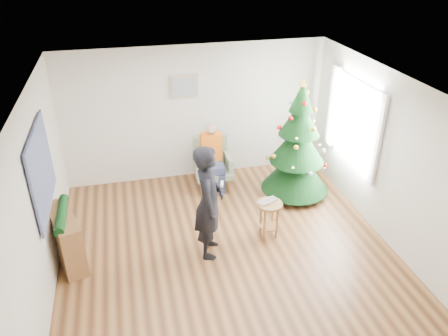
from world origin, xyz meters
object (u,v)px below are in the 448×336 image
object	(u,v)px
armchair	(212,169)
console	(67,238)
standing_man	(209,202)
christmas_tree	(298,145)
stool	(269,219)

from	to	relation	value
armchair	console	xyz separation A→B (m)	(-2.53, -1.65, 0.05)
armchair	standing_man	size ratio (longest dim) A/B	0.54
christmas_tree	stool	size ratio (longest dim) A/B	3.61
standing_man	console	world-z (taller)	standing_man
christmas_tree	console	size ratio (longest dim) A/B	2.22
standing_man	console	distance (m)	2.14
standing_man	armchair	bearing A→B (deg)	0.77
stool	christmas_tree	bearing A→B (deg)	51.77
armchair	standing_man	distance (m)	2.06
stool	console	bearing A→B (deg)	177.93
christmas_tree	console	xyz separation A→B (m)	(-3.95, -1.02, -0.60)
stool	standing_man	xyz separation A→B (m)	(-1.00, -0.17, 0.58)
christmas_tree	armchair	size ratio (longest dim) A/B	2.29
christmas_tree	console	world-z (taller)	christmas_tree
stool	console	world-z (taller)	console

